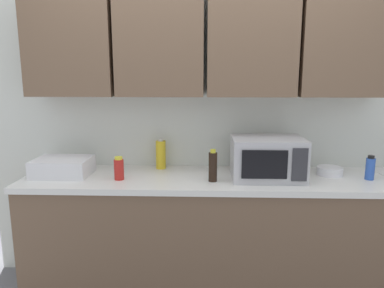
{
  "coord_description": "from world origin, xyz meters",
  "views": [
    {
      "loc": [
        0.0,
        -2.72,
        1.6
      ],
      "look_at": [
        -0.09,
        -0.25,
        1.12
      ],
      "focal_mm": 33.62,
      "sensor_mm": 36.0,
      "label": 1
    }
  ],
  "objects_px": {
    "bottle_red_sauce": "(118,169)",
    "bottle_blue_cleaner": "(369,168)",
    "bottle_yellow_mustard": "(160,154)",
    "dish_rack": "(62,167)",
    "bottle_soy_dark": "(212,166)",
    "microwave": "(267,158)",
    "bowl_ceramic_small": "(329,171)"
  },
  "relations": [
    {
      "from": "bottle_soy_dark",
      "to": "bowl_ceramic_small",
      "type": "height_order",
      "value": "bottle_soy_dark"
    },
    {
      "from": "bowl_ceramic_small",
      "to": "bottle_soy_dark",
      "type": "bearing_deg",
      "value": -167.66
    },
    {
      "from": "bottle_red_sauce",
      "to": "bottle_soy_dark",
      "type": "relative_size",
      "value": 0.73
    },
    {
      "from": "bottle_blue_cleaner",
      "to": "bottle_yellow_mustard",
      "type": "bearing_deg",
      "value": 170.52
    },
    {
      "from": "microwave",
      "to": "bowl_ceramic_small",
      "type": "bearing_deg",
      "value": 11.06
    },
    {
      "from": "dish_rack",
      "to": "bottle_red_sauce",
      "type": "relative_size",
      "value": 2.4
    },
    {
      "from": "bottle_yellow_mustard",
      "to": "bottle_blue_cleaner",
      "type": "height_order",
      "value": "bottle_yellow_mustard"
    },
    {
      "from": "bottle_red_sauce",
      "to": "bottle_yellow_mustard",
      "type": "relative_size",
      "value": 0.7
    },
    {
      "from": "microwave",
      "to": "bottle_soy_dark",
      "type": "bearing_deg",
      "value": -166.09
    },
    {
      "from": "dish_rack",
      "to": "bottle_blue_cleaner",
      "type": "xyz_separation_m",
      "value": [
        2.11,
        -0.03,
        0.02
      ]
    },
    {
      "from": "bottle_red_sauce",
      "to": "bottle_blue_cleaner",
      "type": "xyz_separation_m",
      "value": [
        1.69,
        0.06,
        0.0
      ]
    },
    {
      "from": "bottle_yellow_mustard",
      "to": "bowl_ceramic_small",
      "type": "distance_m",
      "value": 1.22
    },
    {
      "from": "microwave",
      "to": "dish_rack",
      "type": "bearing_deg",
      "value": 179.2
    },
    {
      "from": "microwave",
      "to": "bottle_blue_cleaner",
      "type": "relative_size",
      "value": 2.9
    },
    {
      "from": "bottle_blue_cleaner",
      "to": "bowl_ceramic_small",
      "type": "bearing_deg",
      "value": 156.2
    },
    {
      "from": "dish_rack",
      "to": "bottle_blue_cleaner",
      "type": "distance_m",
      "value": 2.11
    },
    {
      "from": "dish_rack",
      "to": "bottle_red_sauce",
      "type": "height_order",
      "value": "bottle_red_sauce"
    },
    {
      "from": "microwave",
      "to": "bottle_soy_dark",
      "type": "distance_m",
      "value": 0.38
    },
    {
      "from": "bottle_yellow_mustard",
      "to": "dish_rack",
      "type": "bearing_deg",
      "value": -162.62
    },
    {
      "from": "dish_rack",
      "to": "bottle_yellow_mustard",
      "type": "height_order",
      "value": "bottle_yellow_mustard"
    },
    {
      "from": "bottle_red_sauce",
      "to": "bottle_blue_cleaner",
      "type": "bearing_deg",
      "value": 2.12
    },
    {
      "from": "bottle_red_sauce",
      "to": "bottle_blue_cleaner",
      "type": "distance_m",
      "value": 1.69
    },
    {
      "from": "bottle_blue_cleaner",
      "to": "bottle_soy_dark",
      "type": "bearing_deg",
      "value": -175.71
    },
    {
      "from": "dish_rack",
      "to": "bowl_ceramic_small",
      "type": "relative_size",
      "value": 2.14
    },
    {
      "from": "bottle_soy_dark",
      "to": "bottle_blue_cleaner",
      "type": "height_order",
      "value": "bottle_soy_dark"
    },
    {
      "from": "bottle_red_sauce",
      "to": "dish_rack",
      "type": "bearing_deg",
      "value": 167.26
    },
    {
      "from": "bottle_yellow_mustard",
      "to": "bowl_ceramic_small",
      "type": "bearing_deg",
      "value": -6.55
    },
    {
      "from": "bottle_red_sauce",
      "to": "microwave",
      "type": "bearing_deg",
      "value": 4.29
    },
    {
      "from": "bottle_soy_dark",
      "to": "bottle_red_sauce",
      "type": "bearing_deg",
      "value": 178.48
    },
    {
      "from": "bottle_yellow_mustard",
      "to": "bottle_blue_cleaner",
      "type": "bearing_deg",
      "value": -9.48
    },
    {
      "from": "dish_rack",
      "to": "bottle_yellow_mustard",
      "type": "bearing_deg",
      "value": 17.38
    },
    {
      "from": "dish_rack",
      "to": "microwave",
      "type": "bearing_deg",
      "value": -0.8
    }
  ]
}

